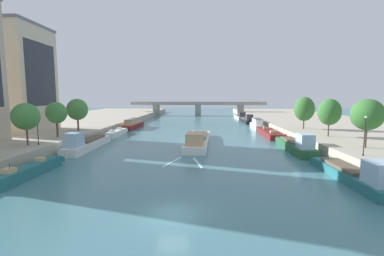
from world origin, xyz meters
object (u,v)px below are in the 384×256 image
object	(u,v)px
tree_left_end_of_row	(77,110)
tree_right_past_mid	(304,109)
moored_boat_right_near	(247,120)
moored_boat_right_downstream	(240,117)
moored_boat_right_midway	(354,174)
tree_right_third	(329,112)
moored_boat_left_end	(30,170)
moored_boat_right_far	(269,133)
moored_boat_left_far	(117,133)
moored_boat_right_upstream	(296,145)
barge_midriver	(198,140)
tree_left_second	(26,117)
tree_left_distant	(56,113)
moored_boat_right_gap_after	(257,124)
moored_boat_left_gap_after	(133,124)
tree_right_end_of_row	(367,115)
moored_boat_left_lone	(87,143)
lamppost_right_bank	(365,134)
lamppost_left_bank	(38,129)
bridge_far	(198,107)

from	to	relation	value
tree_left_end_of_row	tree_right_past_mid	world-z (taller)	tree_right_past_mid
moored_boat_right_near	moored_boat_right_downstream	bearing A→B (deg)	89.64
moored_boat_right_midway	tree_right_third	size ratio (longest dim) A/B	2.14
moored_boat_left_end	moored_boat_right_far	size ratio (longest dim) A/B	0.70
moored_boat_right_far	moored_boat_right_downstream	bearing A→B (deg)	90.08
moored_boat_right_near	moored_boat_left_far	bearing A→B (deg)	-137.07
moored_boat_right_upstream	moored_boat_right_near	bearing A→B (deg)	90.12
barge_midriver	tree_left_second	size ratio (longest dim) A/B	3.58
tree_left_distant	moored_boat_right_gap_after	bearing A→B (deg)	37.28
moored_boat_left_gap_after	tree_right_third	size ratio (longest dim) A/B	2.23
moored_boat_right_upstream	moored_boat_right_downstream	distance (m)	67.12
moored_boat_left_end	moored_boat_right_downstream	size ratio (longest dim) A/B	0.68
tree_left_end_of_row	moored_boat_right_upstream	bearing A→B (deg)	-13.42
moored_boat_left_gap_after	tree_right_end_of_row	world-z (taller)	tree_right_end_of_row
moored_boat_right_near	tree_right_end_of_row	world-z (taller)	tree_right_end_of_row
moored_boat_left_lone	moored_boat_right_near	bearing A→B (deg)	53.94
moored_boat_left_lone	lamppost_right_bank	distance (m)	42.14
moored_boat_right_upstream	tree_left_distant	distance (m)	42.03
moored_boat_left_gap_after	tree_right_end_of_row	xyz separation A→B (m)	(43.47, -38.77, 5.52)
moored_boat_right_gap_after	tree_left_distant	world-z (taller)	tree_left_distant
tree_right_third	lamppost_right_bank	bearing A→B (deg)	-100.94
moored_boat_right_midway	moored_boat_right_downstream	world-z (taller)	moored_boat_right_midway
moored_boat_left_lone	tree_left_end_of_row	distance (m)	12.59
moored_boat_right_downstream	tree_right_past_mid	size ratio (longest dim) A/B	2.35
moored_boat_right_far	tree_right_past_mid	distance (m)	9.35
moored_boat_right_near	tree_left_second	bearing A→B (deg)	-126.39
moored_boat_right_upstream	lamppost_left_bank	distance (m)	40.99
moored_boat_right_upstream	bridge_far	xyz separation A→B (m)	(-18.03, 83.84, 3.25)
moored_boat_right_gap_after	lamppost_left_bank	size ratio (longest dim) A/B	2.82
moored_boat_left_end	tree_right_end_of_row	size ratio (longest dim) A/B	1.67
moored_boat_right_downstream	moored_boat_right_upstream	bearing A→B (deg)	-90.00
moored_boat_right_gap_after	moored_boat_right_near	bearing A→B (deg)	90.63
tree_left_distant	bridge_far	world-z (taller)	tree_left_distant
moored_boat_right_far	lamppost_left_bank	size ratio (longest dim) A/B	3.80
tree_right_end_of_row	moored_boat_left_end	bearing A→B (deg)	-168.48
moored_boat_left_gap_after	bridge_far	size ratio (longest dim) A/B	0.23
tree_right_third	moored_boat_right_downstream	bearing A→B (deg)	96.41
moored_boat_left_lone	tree_left_second	size ratio (longest dim) A/B	2.66
moored_boat_left_end	tree_left_distant	world-z (taller)	tree_left_distant
barge_midriver	moored_boat_left_lone	world-z (taller)	moored_boat_left_lone
tree_right_past_mid	tree_right_third	bearing A→B (deg)	-89.00
moored_boat_left_end	moored_boat_right_upstream	distance (m)	39.05
tree_left_distant	tree_right_end_of_row	distance (m)	49.65
moored_boat_left_gap_after	lamppost_right_bank	size ratio (longest dim) A/B	3.12
moored_boat_right_upstream	tree_left_second	xyz separation A→B (m)	(-41.83, -6.78, 5.22)
tree_right_third	tree_left_distant	bearing A→B (deg)	-176.78
lamppost_right_bank	tree_right_third	bearing A→B (deg)	79.06
tree_left_second	tree_right_end_of_row	size ratio (longest dim) A/B	0.91
moored_boat_right_midway	moored_boat_right_near	distance (m)	66.21
tree_right_past_mid	bridge_far	xyz separation A→B (m)	(-24.93, 68.50, -2.15)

